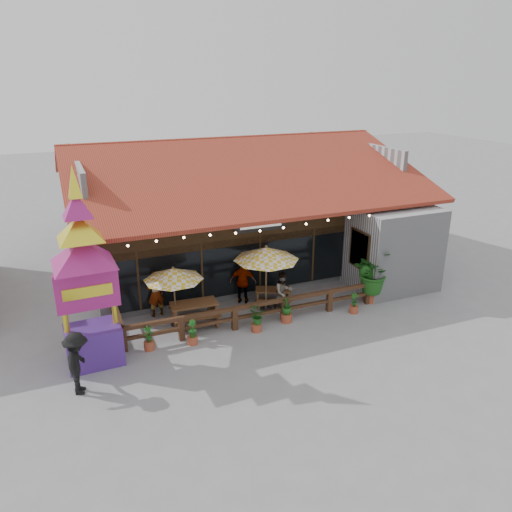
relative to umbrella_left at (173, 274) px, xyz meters
name	(u,v)px	position (x,y,z in m)	size (l,w,h in m)	color
ground	(290,312)	(4.40, -0.71, -2.05)	(100.00, 100.00, 0.00)	gray
restaurant_building	(237,216)	(4.66, 5.90, 0.16)	(15.50, 14.73, 6.09)	#AFAFB5
patio_railing	(239,311)	(2.15, -0.98, -1.43)	(10.00, 2.60, 0.92)	#4C311B
umbrella_left	(173,274)	(0.00, 0.00, 0.00)	(2.78, 2.78, 2.35)	brown
umbrella_right	(266,254)	(3.63, -0.14, 0.33)	(3.21, 3.21, 2.73)	brown
picnic_table_left	(194,309)	(0.68, -0.13, -1.49)	(1.81, 1.59, 0.83)	brown
picnic_table_right	(273,294)	(4.09, 0.19, -1.59)	(1.78, 1.68, 0.68)	brown
thai_sign_tower	(83,257)	(-3.06, -1.54, 1.62)	(2.66, 2.66, 6.95)	#46227E
tropical_plant	(373,273)	(7.96, -1.09, -0.77)	(2.11, 2.05, 2.23)	#954028
diner_a	(156,293)	(-0.51, 1.02, -1.10)	(0.69, 0.45, 1.89)	#352411
diner_b	(283,292)	(4.23, -0.46, -1.24)	(0.78, 0.61, 1.61)	#352411
diner_c	(243,282)	(3.04, 0.83, -1.12)	(1.09, 0.45, 1.86)	#352411
pedestrian	(78,363)	(-3.64, -3.08, -1.07)	(1.26, 0.72, 1.95)	black
planter_a	(149,340)	(-1.29, -1.43, -1.67)	(0.37, 0.37, 0.89)	#954028
planter_b	(192,333)	(0.18, -1.63, -1.64)	(0.37, 0.38, 0.90)	#954028
planter_c	(256,318)	(2.60, -1.64, -1.53)	(0.74, 0.72, 0.92)	#954028
planter_d	(287,310)	(3.93, -1.39, -1.55)	(0.55, 0.55, 1.03)	#954028
planter_e	(354,304)	(6.73, -1.72, -1.69)	(0.35, 0.37, 0.85)	#954028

